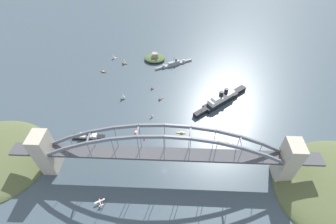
% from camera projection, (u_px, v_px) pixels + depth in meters
% --- Properties ---
extents(ground_plane, '(1400.00, 1400.00, 0.00)m').
position_uv_depth(ground_plane, '(165.00, 171.00, 250.95)').
color(ground_plane, '#3D4C56').
extents(harbor_arch_bridge, '(300.65, 19.74, 66.53)m').
position_uv_depth(harbor_arch_bridge, '(165.00, 155.00, 230.62)').
color(harbor_arch_bridge, '#BCB29E').
rests_on(harbor_arch_bridge, ground).
extents(ocean_liner, '(77.87, 66.11, 21.00)m').
position_uv_depth(ocean_liner, '(221.00, 99.00, 322.17)').
color(ocean_liner, black).
rests_on(ocean_liner, ground).
extents(naval_cruiser, '(59.38, 32.59, 16.81)m').
position_uv_depth(naval_cruiser, '(174.00, 64.00, 389.12)').
color(naval_cruiser, gray).
rests_on(naval_cruiser, ground).
extents(harbor_ferry_steamer, '(37.50, 8.87, 8.15)m').
position_uv_depth(harbor_ferry_steamer, '(88.00, 136.00, 281.03)').
color(harbor_ferry_steamer, black).
rests_on(harbor_ferry_steamer, ground).
extents(fort_island_mid_harbor, '(34.40, 29.03, 13.70)m').
position_uv_depth(fort_island_mid_harbor, '(155.00, 58.00, 399.22)').
color(fort_island_mid_harbor, '#4C6038').
rests_on(fort_island_mid_harbor, ground).
extents(seaplane_taxiing_near_bridge, '(9.40, 8.30, 4.84)m').
position_uv_depth(seaplane_taxiing_near_bridge, '(100.00, 202.00, 224.68)').
color(seaplane_taxiing_near_bridge, '#B7B7B2').
rests_on(seaplane_taxiing_near_bridge, ground).
extents(small_boat_0, '(9.52, 4.01, 2.13)m').
position_uv_depth(small_boat_0, '(103.00, 72.00, 376.38)').
color(small_boat_0, brown).
rests_on(small_boat_0, ground).
extents(small_boat_1, '(9.75, 7.98, 10.55)m').
position_uv_depth(small_boat_1, '(124.00, 61.00, 391.05)').
color(small_boat_1, brown).
rests_on(small_boat_1, ground).
extents(small_boat_2, '(7.73, 10.34, 10.43)m').
position_uv_depth(small_boat_2, '(123.00, 96.00, 329.21)').
color(small_boat_2, '#2D6B3D').
rests_on(small_boat_2, ground).
extents(small_boat_3, '(8.94, 5.57, 9.31)m').
position_uv_depth(small_boat_3, '(113.00, 56.00, 402.19)').
color(small_boat_3, silver).
rests_on(small_boat_3, ground).
extents(small_boat_4, '(10.91, 4.78, 1.85)m').
position_uv_depth(small_boat_4, '(231.00, 144.00, 275.27)').
color(small_boat_4, '#2D6B3D').
rests_on(small_boat_4, ground).
extents(small_boat_5, '(4.22, 7.39, 8.74)m').
position_uv_depth(small_boat_5, '(152.00, 86.00, 345.39)').
color(small_boat_5, '#B2231E').
rests_on(small_boat_5, ground).
extents(small_boat_6, '(3.71, 10.83, 2.01)m').
position_uv_depth(small_boat_6, '(136.00, 132.00, 288.09)').
color(small_boat_6, '#B2231E').
rests_on(small_boat_6, ground).
extents(small_boat_7, '(11.97, 2.71, 2.20)m').
position_uv_depth(small_boat_7, '(181.00, 133.00, 287.28)').
color(small_boat_7, gold).
rests_on(small_boat_7, ground).
extents(small_boat_8, '(6.93, 6.61, 7.83)m').
position_uv_depth(small_boat_8, '(160.00, 97.00, 328.85)').
color(small_boat_8, brown).
rests_on(small_boat_8, ground).
extents(small_boat_9, '(4.90, 6.29, 7.79)m').
position_uv_depth(small_boat_9, '(151.00, 115.00, 304.54)').
color(small_boat_9, silver).
rests_on(small_boat_9, ground).
extents(channel_marker_buoy, '(2.20, 2.20, 2.75)m').
position_uv_depth(channel_marker_buoy, '(144.00, 139.00, 279.70)').
color(channel_marker_buoy, red).
rests_on(channel_marker_buoy, ground).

